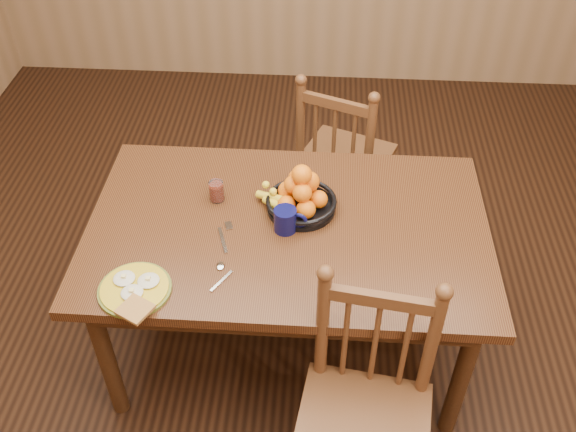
# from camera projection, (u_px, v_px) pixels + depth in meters

# --- Properties ---
(room) EXTENTS (4.52, 5.02, 2.72)m
(room) POSITION_uv_depth(u_px,v_px,m) (288.00, 94.00, 2.15)
(room) COLOR black
(room) RESTS_ON ground
(dining_table) EXTENTS (1.60, 1.00, 0.75)m
(dining_table) POSITION_uv_depth(u_px,v_px,m) (288.00, 241.00, 2.61)
(dining_table) COLOR black
(dining_table) RESTS_ON ground
(chair_far) EXTENTS (0.56, 0.55, 0.97)m
(chair_far) POSITION_uv_depth(u_px,v_px,m) (343.00, 159.00, 3.34)
(chair_far) COLOR #542F19
(chair_far) RESTS_ON ground
(chair_near) EXTENTS (0.51, 0.49, 1.00)m
(chair_near) POSITION_uv_depth(u_px,v_px,m) (365.00, 414.00, 2.22)
(chair_near) COLOR #542F19
(chair_near) RESTS_ON ground
(breakfast_plate) EXTENTS (0.26, 0.31, 0.04)m
(breakfast_plate) POSITION_uv_depth(u_px,v_px,m) (135.00, 289.00, 2.28)
(breakfast_plate) COLOR #59601E
(breakfast_plate) RESTS_ON dining_table
(fork) EXTENTS (0.06, 0.18, 0.00)m
(fork) POSITION_uv_depth(u_px,v_px,m) (225.00, 235.00, 2.50)
(fork) COLOR silver
(fork) RESTS_ON dining_table
(spoon) EXTENTS (0.07, 0.15, 0.01)m
(spoon) POSITION_uv_depth(u_px,v_px,m) (221.00, 271.00, 2.36)
(spoon) COLOR silver
(spoon) RESTS_ON dining_table
(coffee_mug) EXTENTS (0.13, 0.09, 0.10)m
(coffee_mug) POSITION_uv_depth(u_px,v_px,m) (286.00, 220.00, 2.50)
(coffee_mug) COLOR #0B0C3C
(coffee_mug) RESTS_ON dining_table
(juice_glass) EXTENTS (0.06, 0.06, 0.09)m
(juice_glass) POSITION_uv_depth(u_px,v_px,m) (217.00, 192.00, 2.64)
(juice_glass) COLOR silver
(juice_glass) RESTS_ON dining_table
(fruit_bowl) EXTENTS (0.32, 0.29, 0.22)m
(fruit_bowl) POSITION_uv_depth(u_px,v_px,m) (300.00, 196.00, 2.58)
(fruit_bowl) COLOR black
(fruit_bowl) RESTS_ON dining_table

